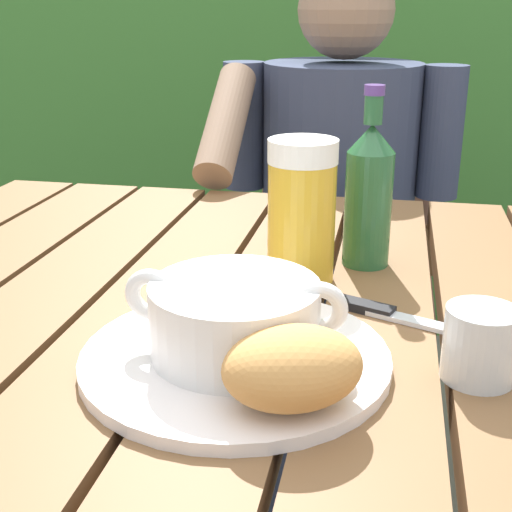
{
  "coord_description": "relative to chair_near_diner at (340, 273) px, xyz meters",
  "views": [
    {
      "loc": [
        0.13,
        -0.67,
        1.08
      ],
      "look_at": [
        -0.0,
        -0.01,
        0.84
      ],
      "focal_mm": 48.75,
      "sensor_mm": 36.0,
      "label": 1
    }
  ],
  "objects": [
    {
      "name": "hedge_backdrop",
      "position": [
        0.14,
        0.98,
        0.61
      ],
      "size": [
        3.53,
        0.85,
        2.64
      ],
      "color": "#3B732E",
      "rests_on": "ground_plane"
    },
    {
      "name": "table_knife",
      "position": [
        0.12,
        -0.91,
        0.32
      ],
      "size": [
        0.15,
        0.07,
        0.01
      ],
      "color": "silver",
      "rests_on": "dining_table"
    },
    {
      "name": "soup_bowl",
      "position": [
        -0.02,
        -1.04,
        0.36
      ],
      "size": [
        0.2,
        0.15,
        0.08
      ],
      "color": "white",
      "rests_on": "serving_plate"
    },
    {
      "name": "bread_roll",
      "position": [
        0.04,
        -1.12,
        0.36
      ],
      "size": [
        0.14,
        0.13,
        0.06
      ],
      "color": "tan",
      "rests_on": "serving_plate"
    },
    {
      "name": "dining_table",
      "position": [
        -0.02,
        -0.93,
        0.21
      ],
      "size": [
        1.13,
        0.98,
        0.77
      ],
      "color": "brown",
      "rests_on": "ground_plane"
    },
    {
      "name": "serving_plate",
      "position": [
        -0.02,
        -1.04,
        0.32
      ],
      "size": [
        0.29,
        0.29,
        0.01
      ],
      "color": "white",
      "rests_on": "dining_table"
    },
    {
      "name": "beer_bottle",
      "position": [
        0.08,
        -0.75,
        0.41
      ],
      "size": [
        0.06,
        0.06,
        0.22
      ],
      "color": "#285D33",
      "rests_on": "dining_table"
    },
    {
      "name": "chair_near_diner",
      "position": [
        0.0,
        0.0,
        0.0
      ],
      "size": [
        0.44,
        0.43,
        0.92
      ],
      "color": "brown",
      "rests_on": "ground_plane"
    },
    {
      "name": "beer_glass",
      "position": [
        0.01,
        -0.82,
        0.4
      ],
      "size": [
        0.08,
        0.08,
        0.17
      ],
      "color": "gold",
      "rests_on": "dining_table"
    },
    {
      "name": "water_glass_small",
      "position": [
        0.19,
        -1.02,
        0.35
      ],
      "size": [
        0.06,
        0.06,
        0.07
      ],
      "color": "silver",
      "rests_on": "dining_table"
    },
    {
      "name": "person_eating",
      "position": [
        -0.0,
        -0.2,
        0.24
      ],
      "size": [
        0.48,
        0.47,
        1.18
      ],
      "color": "#333B55",
      "rests_on": "ground_plane"
    }
  ]
}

